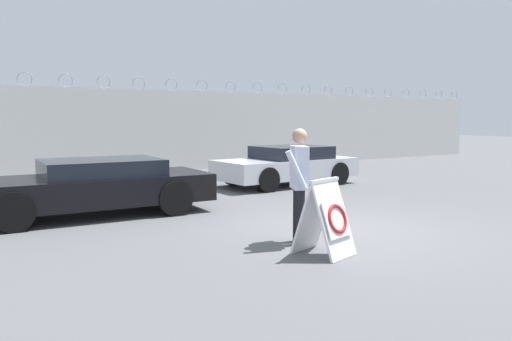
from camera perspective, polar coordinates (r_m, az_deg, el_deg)
name	(u,v)px	position (r m, az deg, el deg)	size (l,w,h in m)	color
ground_plane	(343,230)	(9.06, 9.97, -6.67)	(90.00, 90.00, 0.00)	#5B5B5E
perimeter_wall	(140,131)	(18.72, -13.13, 4.44)	(36.00, 0.30, 3.46)	silver
barricade_sign	(327,217)	(7.28, 8.07, -5.32)	(0.83, 0.91, 1.11)	white
security_guard	(299,179)	(7.86, 4.93, -0.98)	(0.58, 0.62, 1.82)	black
traffic_cone_near	(317,210)	(9.05, 7.03, -4.48)	(0.42, 0.42, 0.68)	orange
traffic_cone_mid	(318,199)	(10.21, 7.11, -3.20)	(0.39, 0.39, 0.71)	orange
parked_car_front_coupe	(92,186)	(10.65, -18.20, -1.68)	(4.81, 2.03, 1.14)	black
parked_car_rear_sedan	(287,165)	(14.78, 3.57, 0.63)	(4.32, 2.16, 1.15)	black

